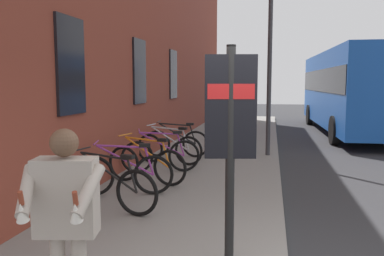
# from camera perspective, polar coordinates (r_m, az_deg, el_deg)

# --- Properties ---
(ground) EXTENTS (60.00, 60.00, 0.00)m
(ground) POSITION_cam_1_polar(r_m,az_deg,el_deg) (10.41, 17.87, -5.60)
(ground) COLOR #2D2D30
(sidewalk_pavement) EXTENTS (24.00, 3.50, 0.12)m
(sidewalk_pavement) POSITION_cam_1_polar(r_m,az_deg,el_deg) (12.38, 4.03, -3.12)
(sidewalk_pavement) COLOR gray
(sidewalk_pavement) RESTS_ON ground
(bicycle_leaning_wall) EXTENTS (0.52, 1.75, 0.97)m
(bicycle_leaning_wall) POSITION_cam_1_polar(r_m,az_deg,el_deg) (6.39, -11.94, -8.31)
(bicycle_leaning_wall) COLOR black
(bicycle_leaning_wall) RESTS_ON sidewalk_pavement
(bicycle_mid_rack) EXTENTS (0.63, 1.72, 0.97)m
(bicycle_mid_rack) POSITION_cam_1_polar(r_m,az_deg,el_deg) (7.26, -9.61, -6.47)
(bicycle_mid_rack) COLOR black
(bicycle_mid_rack) RESTS_ON sidewalk_pavement
(bicycle_nearest_sign) EXTENTS (0.56, 1.74, 0.97)m
(bicycle_nearest_sign) POSITION_cam_1_polar(r_m,az_deg,el_deg) (8.02, -6.50, -5.17)
(bicycle_nearest_sign) COLOR black
(bicycle_nearest_sign) RESTS_ON sidewalk_pavement
(bicycle_far_end) EXTENTS (0.72, 1.69, 0.97)m
(bicycle_far_end) POSITION_cam_1_polar(r_m,az_deg,el_deg) (8.98, -4.42, -3.89)
(bicycle_far_end) COLOR black
(bicycle_far_end) RESTS_ON sidewalk_pavement
(bicycle_under_window) EXTENTS (0.49, 1.76, 0.97)m
(bicycle_under_window) POSITION_cam_1_polar(r_m,az_deg,el_deg) (9.90, -3.27, -2.91)
(bicycle_under_window) COLOR black
(bicycle_under_window) RESTS_ON sidewalk_pavement
(bicycle_by_door) EXTENTS (0.48, 1.77, 0.97)m
(bicycle_by_door) POSITION_cam_1_polar(r_m,az_deg,el_deg) (10.81, -2.21, -2.10)
(bicycle_by_door) COLOR black
(bicycle_by_door) RESTS_ON sidewalk_pavement
(transit_info_sign) EXTENTS (0.18, 0.56, 2.40)m
(transit_info_sign) POSITION_cam_1_polar(r_m,az_deg,el_deg) (4.27, 5.51, 0.97)
(transit_info_sign) COLOR black
(transit_info_sign) RESTS_ON sidewalk_pavement
(city_bus) EXTENTS (10.58, 2.91, 3.35)m
(city_bus) POSITION_cam_1_polar(r_m,az_deg,el_deg) (17.94, 21.71, 5.39)
(city_bus) COLOR #1951B2
(city_bus) RESTS_ON ground
(pedestrian_by_facade) EXTENTS (0.61, 0.26, 1.59)m
(pedestrian_by_facade) POSITION_cam_1_polar(r_m,az_deg,el_deg) (11.82, 5.82, 1.44)
(pedestrian_by_facade) COLOR maroon
(pedestrian_by_facade) RESTS_ON sidewalk_pavement
(tourist_with_hotdogs) EXTENTS (0.63, 0.63, 1.66)m
(tourist_with_hotdogs) POSITION_cam_1_polar(r_m,az_deg,el_deg) (3.32, -17.58, -11.03)
(tourist_with_hotdogs) COLOR #B2A599
(tourist_with_hotdogs) RESTS_ON sidewalk_pavement
(street_lamp) EXTENTS (0.28, 0.28, 5.76)m
(street_lamp) POSITION_cam_1_polar(r_m,az_deg,el_deg) (11.26, 11.10, 13.34)
(street_lamp) COLOR #333338
(street_lamp) RESTS_ON sidewalk_pavement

